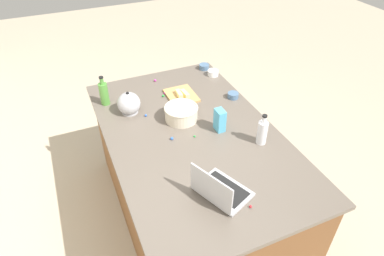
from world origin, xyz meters
TOP-DOWN VIEW (x-y plane):
  - ground_plane at (0.00, 0.00)m, footprint 12.00×12.00m
  - island_counter at (0.00, 0.00)m, footprint 1.96×1.19m
  - laptop at (-0.60, 0.09)m, footprint 0.37×0.33m
  - mixing_bowl_large at (0.19, 0.01)m, footprint 0.26×0.26m
  - bottle_vinegar at (-0.28, -0.40)m, footprint 0.07×0.07m
  - bottle_olive at (0.64, 0.49)m, footprint 0.07×0.07m
  - kettle at (0.44, 0.34)m, footprint 0.21×0.18m
  - cutting_board at (0.50, -0.12)m, footprint 0.28×0.23m
  - butter_stick_left at (0.47, -0.14)m, footprint 0.11×0.05m
  - butter_stick_right at (0.49, -0.09)m, footprint 0.11×0.04m
  - ramekin_small at (0.31, -0.51)m, footprint 0.09×0.09m
  - ramekin_medium at (0.87, -0.50)m, footprint 0.09×0.09m
  - ramekin_wide at (0.72, -0.52)m, footprint 0.10×0.10m
  - candy_bag at (-0.04, -0.20)m, footprint 0.09×0.06m
  - candy_0 at (-0.05, 0.00)m, footprint 0.01×0.01m
  - candy_1 at (-0.75, -0.04)m, footprint 0.02×0.02m
  - candy_2 at (0.55, 0.03)m, footprint 0.02×0.02m
  - candy_3 at (0.82, 0.01)m, footprint 0.02×0.02m
  - candy_4 at (0.59, 0.00)m, footprint 0.02×0.02m
  - candy_5 at (0.34, 0.25)m, footprint 0.02×0.02m
  - candy_6 at (-0.01, 0.16)m, footprint 0.02×0.02m
  - candy_7 at (0.53, 0.34)m, footprint 0.02×0.02m

SIDE VIEW (x-z plane):
  - ground_plane at x=0.00m, z-range 0.00..0.00m
  - island_counter at x=0.00m, z-range 0.00..0.90m
  - candy_0 at x=-0.05m, z-range 0.90..0.91m
  - candy_4 at x=0.59m, z-range 0.90..0.92m
  - candy_1 at x=-0.75m, z-range 0.90..0.92m
  - cutting_board at x=0.50m, z-range 0.90..0.92m
  - candy_5 at x=0.34m, z-range 0.90..0.92m
  - candy_2 at x=0.55m, z-range 0.90..0.92m
  - candy_7 at x=0.53m, z-range 0.90..0.92m
  - candy_3 at x=0.82m, z-range 0.90..0.92m
  - candy_6 at x=-0.01m, z-range 0.90..0.92m
  - ramekin_small at x=0.31m, z-range 0.90..0.95m
  - ramekin_medium at x=0.87m, z-range 0.90..0.95m
  - ramekin_wide at x=0.72m, z-range 0.90..0.95m
  - butter_stick_left at x=0.47m, z-range 0.92..0.95m
  - butter_stick_right at x=0.49m, z-range 0.92..0.95m
  - laptop at x=-0.60m, z-range 0.84..1.06m
  - mixing_bowl_large at x=0.19m, z-range 0.90..1.02m
  - kettle at x=0.44m, z-range 0.88..1.08m
  - candy_bag at x=-0.04m, z-range 0.90..1.07m
  - bottle_vinegar at x=-0.28m, z-range 0.88..1.11m
  - bottle_olive at x=0.64m, z-range 0.88..1.12m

